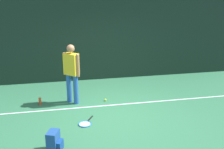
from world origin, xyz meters
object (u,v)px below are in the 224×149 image
(tennis_player, at_px, (72,71))
(tennis_ball_near_player, at_px, (105,100))
(water_bottle, at_px, (40,101))
(tennis_racket, at_px, (85,123))
(backpack, at_px, (54,142))

(tennis_player, height_order, tennis_ball_near_player, tennis_player)
(water_bottle, bearing_deg, tennis_player, -2.39)
(tennis_racket, relative_size, tennis_ball_near_player, 9.33)
(backpack, bearing_deg, tennis_ball_near_player, -11.31)
(tennis_racket, xyz_separation_m, water_bottle, (-1.14, 1.39, 0.09))
(backpack, bearing_deg, tennis_player, 8.64)
(water_bottle, bearing_deg, tennis_ball_near_player, -3.31)
(tennis_player, xyz_separation_m, backpack, (-0.52, -2.36, -0.76))
(tennis_player, distance_m, backpack, 2.54)
(tennis_racket, bearing_deg, backpack, -4.70)
(tennis_player, bearing_deg, tennis_ball_near_player, -143.56)
(tennis_ball_near_player, bearing_deg, water_bottle, 176.69)
(tennis_racket, bearing_deg, tennis_player, -139.63)
(tennis_player, bearing_deg, backpack, 118.26)
(backpack, xyz_separation_m, water_bottle, (-0.40, 2.40, -0.11))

